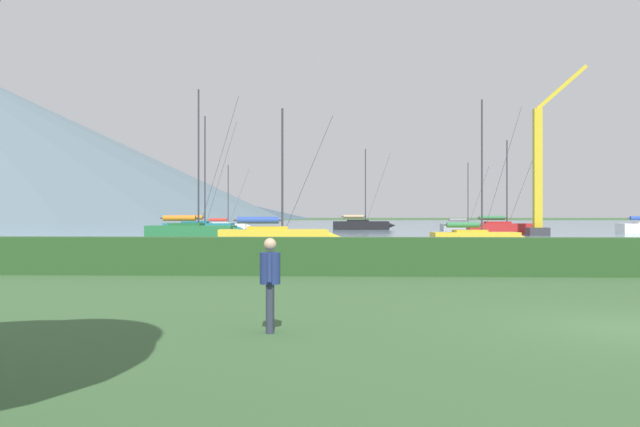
% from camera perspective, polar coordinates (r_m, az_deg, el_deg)
% --- Properties ---
extents(harbor_water, '(320.00, 246.00, 0.00)m').
position_cam_1_polar(harbor_water, '(149.82, 4.71, -0.91)').
color(harbor_water, slate).
rests_on(harbor_water, ground_plane).
extents(hedge_line, '(80.00, 1.20, 1.28)m').
position_cam_1_polar(hedge_line, '(24.33, 15.15, -3.44)').
color(hedge_line, '#284C23').
rests_on(hedge_line, ground_plane).
extents(sailboat_slip_0, '(6.93, 2.26, 8.52)m').
position_cam_1_polar(sailboat_slip_0, '(90.53, -7.82, -1.06)').
color(sailboat_slip_0, white).
rests_on(sailboat_slip_0, harbor_water).
extents(sailboat_slip_1, '(8.54, 2.56, 12.79)m').
position_cam_1_polar(sailboat_slip_1, '(76.26, -9.82, -1.12)').
color(sailboat_slip_1, '#19707A').
rests_on(sailboat_slip_1, harbor_water).
extents(sailboat_slip_2, '(8.31, 3.45, 9.02)m').
position_cam_1_polar(sailboat_slip_2, '(45.26, -3.74, -1.87)').
color(sailboat_slip_2, gold).
rests_on(sailboat_slip_2, harbor_water).
extents(sailboat_slip_3, '(8.89, 3.78, 11.28)m').
position_cam_1_polar(sailboat_slip_3, '(96.90, 3.45, -0.91)').
color(sailboat_slip_3, black).
rests_on(sailboat_slip_3, harbor_water).
extents(sailboat_slip_4, '(8.33, 2.50, 10.22)m').
position_cam_1_polar(sailboat_slip_4, '(78.12, 14.76, -1.12)').
color(sailboat_slip_4, red).
rests_on(sailboat_slip_4, harbor_water).
extents(sailboat_slip_5, '(6.91, 2.74, 8.76)m').
position_cam_1_polar(sailboat_slip_5, '(90.53, 11.82, -1.06)').
color(sailboat_slip_5, '#9E9EA3').
rests_on(sailboat_slip_5, harbor_water).
extents(sailboat_slip_7, '(8.58, 2.89, 12.70)m').
position_cam_1_polar(sailboat_slip_7, '(59.69, -10.43, -1.40)').
color(sailboat_slip_7, '#236B38').
rests_on(sailboat_slip_7, harbor_water).
extents(sailboat_slip_10, '(6.69, 2.44, 9.79)m').
position_cam_1_polar(sailboat_slip_10, '(47.54, 12.71, -1.92)').
color(sailboat_slip_10, gold).
rests_on(sailboat_slip_10, harbor_water).
extents(person_seated_viewer, '(0.36, 0.57, 1.65)m').
position_cam_1_polar(person_seated_viewer, '(12.14, -4.13, -5.22)').
color(person_seated_viewer, '#2D3347').
rests_on(person_seated_viewer, ground_plane).
extents(dock_crane, '(5.91, 2.00, 17.08)m').
position_cam_1_polar(dock_crane, '(72.80, 17.58, 2.66)').
color(dock_crane, '#333338').
rests_on(dock_crane, ground_plane).
extents(distant_hill_east_ridge, '(344.67, 344.67, 39.88)m').
position_cam_1_polar(distant_hill_east_ridge, '(432.07, -24.29, 2.26)').
color(distant_hill_east_ridge, '#425666').
rests_on(distant_hill_east_ridge, ground_plane).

